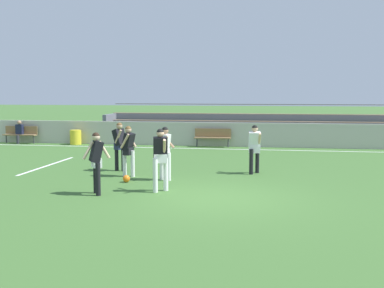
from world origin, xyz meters
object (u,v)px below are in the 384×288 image
spectator_seated (19,130)px  player_white_on_ball (165,149)px  bench_near_bin (213,136)px  player_dark_pressing_high (96,158)px  bleacher_stand (292,127)px  player_dark_dropping_back (160,154)px  bench_far_right (20,133)px  soccer_ball (126,179)px  trash_bin (76,137)px  player_dark_overlapping (120,142)px  player_white_trailing_run (255,145)px  player_dark_challenging (128,147)px

spectator_seated → player_white_on_ball: 13.37m
bench_near_bin → player_dark_pressing_high: bearing=-98.4°
bench_near_bin → spectator_seated: size_ratio=1.49×
bleacher_stand → player_dark_dropping_back: bleacher_stand is taller
bench_far_right → player_dark_pressing_high: player_dark_pressing_high is taller
soccer_ball → trash_bin: bearing=120.8°
spectator_seated → player_dark_overlapping: (7.96, -7.55, 0.29)m
trash_bin → player_white_trailing_run: size_ratio=0.46×
trash_bin → player_white_trailing_run: (9.44, -7.37, 0.58)m
bench_far_right → player_dark_dropping_back: size_ratio=1.04×
player_dark_challenging → player_dark_pressing_high: bearing=-90.8°
bench_far_right → player_dark_overlapping: player_dark_overlapping is taller
trash_bin → player_dark_dropping_back: (7.02, -10.70, 0.66)m
trash_bin → player_white_on_ball: (6.77, -9.01, 0.60)m
player_dark_challenging → player_white_trailing_run: (3.97, 1.21, -0.01)m
player_dark_overlapping → player_dark_pressing_high: bearing=-81.1°
player_dark_pressing_high → player_dark_overlapping: size_ratio=0.99×
bench_far_right → player_dark_overlapping: (7.96, -7.66, 0.45)m
trash_bin → player_dark_overlapping: 8.99m
player_dark_pressing_high → player_dark_dropping_back: player_dark_dropping_back is taller
trash_bin → player_dark_overlapping: player_dark_overlapping is taller
trash_bin → spectator_seated: 3.14m
player_white_on_ball → player_dark_dropping_back: size_ratio=0.96×
player_white_trailing_run → bleacher_stand: bearing=80.5°
player_white_on_ball → trash_bin: bearing=126.9°
spectator_seated → player_dark_pressing_high: player_dark_pressing_high is taller
player_dark_pressing_high → trash_bin: bearing=115.6°
trash_bin → player_dark_dropping_back: 12.81m
bleacher_stand → trash_bin: 11.33m
bleacher_stand → player_white_trailing_run: bearing=-99.5°
bench_near_bin → soccer_ball: (-1.44, -9.66, -0.44)m
bench_near_bin → bench_far_right: 10.25m
spectator_seated → player_dark_pressing_high: bearing=-52.9°
bench_near_bin → trash_bin: bearing=-179.1°
player_dark_challenging → soccer_ball: bearing=-77.2°
trash_bin → player_dark_dropping_back: bearing=-56.7°
player_dark_challenging → soccer_ball: size_ratio=7.41×
bench_near_bin → player_dark_overlapping: (-2.28, -7.66, 0.45)m
trash_bin → spectator_seated: spectator_seated is taller
player_dark_challenging → spectator_seated: bearing=135.1°
bench_far_right → player_dark_overlapping: bearing=-43.9°
bleacher_stand → player_dark_pressing_high: 14.84m
player_white_on_ball → player_dark_challenging: bearing=161.8°
bench_near_bin → spectator_seated: (-10.25, -0.12, 0.16)m
spectator_seated → trash_bin: bearing=0.2°
player_white_on_ball → player_white_trailing_run: 3.13m
player_dark_pressing_high → player_dark_dropping_back: 1.71m
spectator_seated → player_white_trailing_run: bearing=-30.4°
bench_far_right → spectator_seated: bearing=-90.0°
bleacher_stand → bench_far_right: (-14.19, -2.30, -0.30)m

